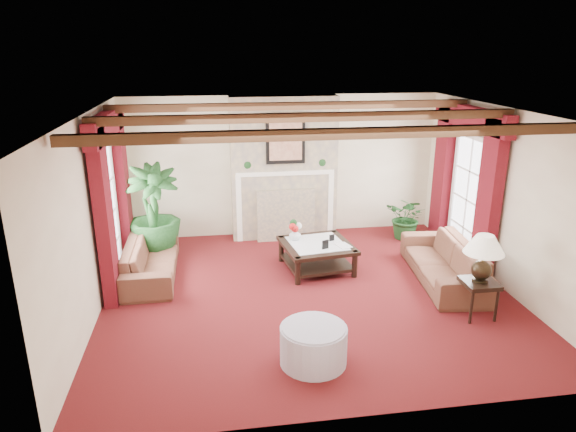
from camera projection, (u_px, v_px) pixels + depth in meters
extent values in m
plane|color=#490D10|center=(308.00, 293.00, 7.75)|extent=(6.00, 6.00, 0.00)
plane|color=white|center=(311.00, 113.00, 6.90)|extent=(6.00, 6.00, 0.00)
cube|color=beige|center=(282.00, 166.00, 9.90)|extent=(6.00, 0.02, 2.70)
cube|color=beige|center=(90.00, 218.00, 6.90)|extent=(0.02, 5.50, 2.70)
cube|color=beige|center=(504.00, 199.00, 7.75)|extent=(0.02, 5.50, 2.70)
imported|color=#3E1017|center=(151.00, 254.00, 8.23)|extent=(1.98, 0.59, 0.77)
imported|color=#3E1017|center=(445.00, 255.00, 8.08)|extent=(2.27, 1.07, 0.84)
imported|color=black|center=(155.00, 232.00, 8.97)|extent=(1.65, 2.06, 0.92)
imported|color=black|center=(407.00, 222.00, 9.86)|extent=(1.62, 1.62, 0.67)
cylinder|color=#A49DB2|center=(313.00, 345.00, 5.99)|extent=(0.79, 0.79, 0.46)
imported|color=silver|center=(295.00, 234.00, 8.60)|extent=(0.24, 0.25, 0.20)
imported|color=black|center=(338.00, 240.00, 8.27)|extent=(0.21, 0.13, 0.27)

